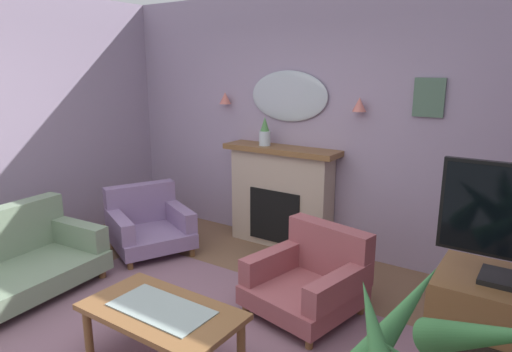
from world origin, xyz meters
TOP-DOWN VIEW (x-y plane):
  - wall_back at (0.00, 2.52)m, footprint 6.28×0.10m
  - patterned_rug at (0.00, 0.20)m, footprint 3.20×2.40m
  - fireplace at (-0.36, 2.30)m, footprint 1.36×0.36m
  - mantel_vase_right at (-0.56, 2.27)m, footprint 0.13×0.13m
  - wall_mirror at (-0.36, 2.44)m, footprint 0.96×0.06m
  - wall_sconce_left at (-1.21, 2.39)m, footprint 0.14×0.14m
  - wall_sconce_right at (0.49, 2.39)m, footprint 0.14×0.14m
  - framed_picture at (1.14, 2.45)m, footprint 0.28×0.03m
  - coffee_table at (0.11, -0.05)m, footprint 1.10×0.60m
  - armchair_in_corner at (-1.53, 1.34)m, footprint 1.08×1.07m
  - armchair_beside_couch at (0.61, 1.18)m, footprint 0.95×0.96m

SIDE VIEW (x-z plane):
  - patterned_rug at x=0.00m, z-range 0.00..0.01m
  - armchair_in_corner at x=-1.53m, z-range -0.05..0.66m
  - armchair_beside_couch at x=0.61m, z-range -0.05..0.66m
  - coffee_table at x=0.11m, z-range 0.16..0.61m
  - fireplace at x=-0.36m, z-range -0.01..1.15m
  - mantel_vase_right at x=-0.56m, z-range 1.14..1.46m
  - wall_back at x=0.00m, z-range 0.00..2.83m
  - wall_sconce_left at x=-1.21m, z-range 1.59..1.73m
  - wall_sconce_right at x=0.49m, z-range 1.59..1.73m
  - wall_mirror at x=-0.36m, z-range 1.43..1.99m
  - framed_picture at x=1.14m, z-range 1.57..1.93m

